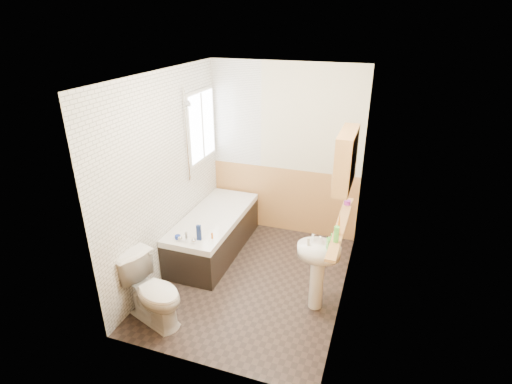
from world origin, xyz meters
TOP-DOWN VIEW (x-y plane):
  - floor at (0.00, 0.00)m, footprint 2.80×2.80m
  - ceiling at (0.00, 0.00)m, footprint 2.80×2.80m
  - wall_back at (0.00, 1.41)m, footprint 2.20×0.02m
  - wall_front at (0.00, -1.41)m, footprint 2.20×0.02m
  - wall_left at (-1.11, 0.00)m, footprint 0.02×2.80m
  - wall_right at (1.11, 0.00)m, footprint 0.02×2.80m
  - wainscot_right at (1.09, 0.00)m, footprint 0.01×2.80m
  - wainscot_front at (0.00, -1.39)m, footprint 2.20×0.01m
  - wainscot_back at (0.00, 1.39)m, footprint 2.20×0.01m
  - tile_cladding_left at (-1.09, 0.00)m, footprint 0.01×2.80m
  - tile_return_back at (-0.73, 1.39)m, footprint 0.75×0.01m
  - window at (-1.06, 0.95)m, footprint 0.03×0.79m
  - bathtub at (-0.73, 0.48)m, footprint 0.70×1.71m
  - shower_riser at (-1.04, 0.48)m, footprint 0.11×0.08m
  - toilet at (-0.76, -1.00)m, footprint 0.85×0.65m
  - sink at (0.84, -0.22)m, footprint 0.47×0.38m
  - pine_shelf at (1.04, -0.18)m, footprint 0.10×1.37m
  - medicine_cabinet at (1.01, -0.05)m, footprint 0.16×0.65m
  - foam_can at (1.04, -0.54)m, footprint 0.06×0.06m
  - green_bottle at (1.04, -0.39)m, footprint 0.05×0.05m
  - black_jar at (1.04, 0.32)m, footprint 0.08×0.08m
  - soap_bottle at (0.97, -0.25)m, footprint 0.15×0.21m
  - clear_bottle at (0.73, -0.25)m, footprint 0.04×0.04m
  - blue_gel at (-0.62, -0.16)m, footprint 0.06×0.04m
  - cream_jar at (-0.88, -0.22)m, footprint 0.08×0.08m
  - orange_bottle at (-0.48, -0.08)m, footprint 0.03×0.03m

SIDE VIEW (x-z plane):
  - floor at x=0.00m, z-range 0.00..0.00m
  - bathtub at x=-0.73m, z-range -0.06..0.64m
  - toilet at x=-0.76m, z-range 0.00..0.74m
  - wainscot_right at x=1.09m, z-range 0.00..1.00m
  - wainscot_front at x=0.00m, z-range 0.00..1.00m
  - wainscot_back at x=0.00m, z-range 0.00..1.00m
  - sink at x=0.84m, z-range 0.12..1.03m
  - cream_jar at x=-0.88m, z-range 0.56..0.60m
  - orange_bottle at x=-0.48m, z-range 0.56..0.63m
  - blue_gel at x=-0.62m, z-range 0.56..0.75m
  - soap_bottle at x=0.97m, z-range 0.80..0.89m
  - clear_bottle at x=0.73m, z-range 0.80..0.89m
  - pine_shelf at x=1.04m, z-range 1.04..1.07m
  - black_jar at x=1.04m, z-range 1.07..1.12m
  - foam_can at x=1.04m, z-range 1.07..1.24m
  - green_bottle at x=1.04m, z-range 1.07..1.30m
  - wall_back at x=0.00m, z-range 0.00..2.50m
  - wall_front at x=0.00m, z-range 0.00..2.50m
  - wall_left at x=-1.11m, z-range 0.00..2.50m
  - wall_right at x=1.11m, z-range 0.00..2.50m
  - tile_cladding_left at x=-1.09m, z-range 0.00..2.50m
  - window at x=-1.06m, z-range 1.15..2.15m
  - medicine_cabinet at x=1.01m, z-range 1.44..2.03m
  - shower_riser at x=-1.04m, z-range 1.14..2.35m
  - tile_return_back at x=-0.73m, z-range 1.00..2.50m
  - ceiling at x=0.00m, z-range 2.50..2.50m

